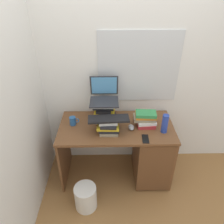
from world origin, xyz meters
TOP-DOWN VIEW (x-y plane):
  - ground_plane at (0.00, 0.00)m, footprint 6.00×6.00m
  - wall_back at (0.00, 0.36)m, footprint 6.00×0.06m
  - wall_left at (-0.87, 0.00)m, footprint 0.05×6.00m
  - desk at (0.31, -0.02)m, footprint 1.26×0.63m
  - book_stack_tall at (-0.13, 0.10)m, footprint 0.26×0.19m
  - book_stack_keyboard_riser at (-0.09, -0.11)m, footprint 0.24×0.18m
  - book_stack_side at (0.32, 0.01)m, footprint 0.25×0.19m
  - laptop at (-0.13, 0.17)m, footprint 0.31×0.30m
  - keyboard at (-0.08, -0.11)m, footprint 0.43×0.16m
  - computer_mouse at (0.16, -0.05)m, footprint 0.06×0.10m
  - mug at (-0.48, 0.04)m, footprint 0.11×0.07m
  - water_bottle at (0.50, -0.11)m, footprint 0.07×0.07m
  - cell_phone at (0.29, -0.23)m, footprint 0.07×0.14m
  - wastebasket at (-0.34, -0.46)m, footprint 0.24×0.24m

SIDE VIEW (x-z plane):
  - ground_plane at x=0.00m, z-range 0.00..0.00m
  - wastebasket at x=-0.34m, z-range 0.00..0.28m
  - desk at x=0.31m, z-range 0.03..0.77m
  - cell_phone at x=0.29m, z-range 0.74..0.75m
  - computer_mouse at x=0.16m, z-range 0.74..0.78m
  - mug at x=-0.48m, z-range 0.74..0.84m
  - book_stack_keyboard_riser at x=-0.09m, z-range 0.74..0.90m
  - book_stack_side at x=0.32m, z-range 0.74..0.91m
  - water_bottle at x=0.50m, z-range 0.74..0.95m
  - book_stack_tall at x=-0.13m, z-range 0.74..0.98m
  - keyboard at x=-0.08m, z-range 0.90..0.92m
  - laptop at x=-0.13m, z-range 0.92..1.17m
  - wall_back at x=0.00m, z-range 0.00..2.60m
  - wall_left at x=-0.87m, z-range 0.00..2.60m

